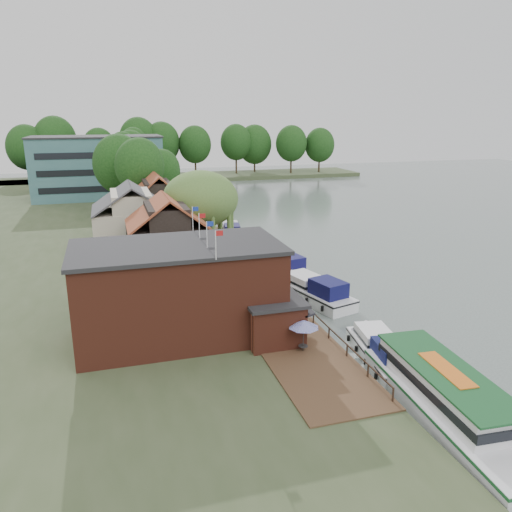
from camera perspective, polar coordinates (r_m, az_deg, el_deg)
ground at (r=45.56m, az=11.72°, el=-7.03°), size 260.00×260.00×0.00m
land_bank at (r=74.28m, az=-23.48°, el=1.37°), size 50.00×140.00×1.00m
quay_deck at (r=51.07m, az=-1.51°, el=-2.87°), size 6.00×50.00×0.10m
quay_rail at (r=52.11m, az=1.21°, el=-1.96°), size 0.20×49.00×1.00m
pub at (r=38.50m, az=-5.89°, el=-3.69°), size 20.00×11.00×7.30m
hotel_block at (r=107.19m, az=-17.60°, el=9.69°), size 25.40×12.40×12.30m
cottage_a at (r=52.44m, az=-10.11°, el=2.16°), size 8.60×7.60×8.50m
cottage_b at (r=61.96m, az=-13.98°, el=4.06°), size 9.60×8.60×8.50m
cottage_c at (r=71.06m, az=-11.16°, el=5.72°), size 7.60×7.60×8.50m
willow at (r=57.70m, az=-6.30°, el=4.55°), size 8.60×8.60×10.43m
umbrella_0 at (r=36.21m, az=5.44°, el=-9.03°), size 2.21×2.21×2.38m
umbrella_1 at (r=38.32m, az=4.80°, el=-7.55°), size 1.94×1.94×2.38m
umbrella_2 at (r=40.42m, az=3.80°, el=-6.25°), size 1.98×1.98×2.38m
umbrella_3 at (r=44.30m, az=2.40°, el=-4.19°), size 2.18×2.18×2.38m
umbrella_4 at (r=45.82m, az=0.15°, el=-3.48°), size 2.21×2.21×2.38m
umbrella_5 at (r=49.59m, az=0.07°, el=-1.95°), size 2.00×2.00×2.38m
umbrella_6 at (r=51.28m, az=-0.97°, el=-1.34°), size 2.15×2.15×2.38m
cruiser_0 at (r=38.03m, az=14.13°, el=-10.10°), size 4.53×9.92×2.30m
cruiser_1 at (r=48.72m, az=6.71°, el=-3.61°), size 6.11×11.17×2.61m
cruiser_2 at (r=56.45m, az=2.65°, el=-0.73°), size 5.52×11.34×2.67m
cruiser_3 at (r=63.86m, az=0.67°, el=1.06°), size 4.10×9.55×2.22m
cruiser_4 at (r=73.12m, az=-2.85°, el=3.02°), size 4.69×10.05×2.33m
tour_boat at (r=32.10m, az=21.40°, el=-15.01°), size 5.11×15.04×3.23m
swan at (r=35.36m, az=17.97°, el=-14.24°), size 0.44×0.44×0.44m
bank_tree_0 at (r=77.75m, az=-13.04°, el=8.23°), size 7.30×7.30×13.21m
bank_tree_1 at (r=86.13m, az=-15.26°, el=8.88°), size 8.50×8.50×13.44m
bank_tree_2 at (r=94.36m, az=-10.66°, el=8.81°), size 6.71×6.71×10.41m
bank_tree_3 at (r=113.87m, az=-14.87°, el=10.37°), size 6.30×6.30×12.86m
bank_tree_4 at (r=125.06m, az=-14.08°, el=10.89°), size 8.56×8.56×12.88m
bank_tree_5 at (r=131.73m, az=-13.73°, el=11.24°), size 6.35×6.35×13.31m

